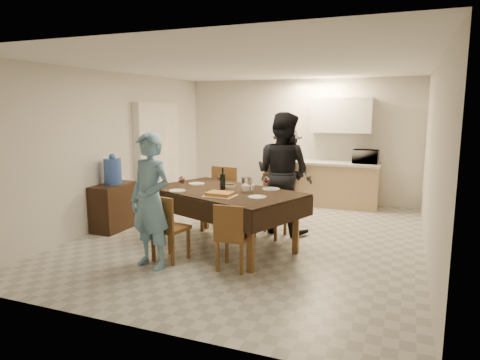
% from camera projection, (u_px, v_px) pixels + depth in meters
% --- Properties ---
extents(floor, '(5.00, 6.00, 0.02)m').
position_uv_depth(floor, '(252.00, 237.00, 6.67)').
color(floor, '#B4B4AF').
rests_on(floor, ground).
extents(ceiling, '(5.00, 6.00, 0.02)m').
position_uv_depth(ceiling, '(252.00, 66.00, 6.24)').
color(ceiling, white).
rests_on(ceiling, wall_back).
extents(wall_back, '(5.00, 0.02, 2.60)m').
position_uv_depth(wall_back, '(299.00, 141.00, 9.21)').
color(wall_back, beige).
rests_on(wall_back, floor).
extents(wall_front, '(5.00, 0.02, 2.60)m').
position_uv_depth(wall_front, '(134.00, 189.00, 3.70)').
color(wall_front, beige).
rests_on(wall_front, floor).
extents(wall_left, '(0.02, 6.00, 2.60)m').
position_uv_depth(wall_left, '(116.00, 149.00, 7.36)').
color(wall_left, beige).
rests_on(wall_left, floor).
extents(wall_right, '(0.02, 6.00, 2.60)m').
position_uv_depth(wall_right, '(433.00, 162.00, 5.55)').
color(wall_right, beige).
rests_on(wall_right, floor).
extents(stub_partition, '(0.15, 1.40, 2.10)m').
position_uv_depth(stub_partition, '(158.00, 156.00, 8.47)').
color(stub_partition, white).
rests_on(stub_partition, floor).
extents(kitchen_base_cabinet, '(2.20, 0.60, 0.86)m').
position_uv_depth(kitchen_base_cabinet, '(323.00, 185.00, 8.84)').
color(kitchen_base_cabinet, '#A28361').
rests_on(kitchen_base_cabinet, floor).
extents(kitchen_worktop, '(2.24, 0.64, 0.05)m').
position_uv_depth(kitchen_worktop, '(324.00, 163.00, 8.76)').
color(kitchen_worktop, beige).
rests_on(kitchen_worktop, kitchen_base_cabinet).
extents(upper_cabinet, '(1.20, 0.34, 0.70)m').
position_uv_depth(upper_cabinet, '(342.00, 115.00, 8.62)').
color(upper_cabinet, silver).
rests_on(upper_cabinet, wall_back).
extents(dining_table, '(2.45, 1.95, 0.84)m').
position_uv_depth(dining_table, '(225.00, 193.00, 6.09)').
color(dining_table, black).
rests_on(dining_table, floor).
extents(chair_near_left, '(0.47, 0.47, 0.48)m').
position_uv_depth(chair_near_left, '(167.00, 222.00, 5.53)').
color(chair_near_left, brown).
rests_on(chair_near_left, floor).
extents(chair_near_right, '(0.40, 0.40, 0.46)m').
position_uv_depth(chair_near_right, '(231.00, 231.00, 5.21)').
color(chair_near_right, brown).
rests_on(chair_near_right, floor).
extents(chair_far_left, '(0.52, 0.52, 0.56)m').
position_uv_depth(chair_far_left, '(215.00, 194.00, 6.88)').
color(chair_far_left, brown).
rests_on(chair_far_left, floor).
extents(chair_far_right, '(0.50, 0.50, 0.52)m').
position_uv_depth(chair_far_right, '(269.00, 201.00, 6.56)').
color(chair_far_right, brown).
rests_on(chair_far_right, floor).
extents(console, '(0.41, 0.82, 0.76)m').
position_uv_depth(console, '(115.00, 207.00, 7.08)').
color(console, black).
rests_on(console, floor).
extents(water_jug, '(0.28, 0.28, 0.42)m').
position_uv_depth(water_jug, '(113.00, 171.00, 6.98)').
color(water_jug, '#3B60C2').
rests_on(water_jug, console).
extents(wine_bottle, '(0.08, 0.08, 0.32)m').
position_uv_depth(wine_bottle, '(223.00, 179.00, 6.12)').
color(wine_bottle, black).
rests_on(wine_bottle, dining_table).
extents(water_pitcher, '(0.14, 0.14, 0.22)m').
position_uv_depth(water_pitcher, '(246.00, 185.00, 5.89)').
color(water_pitcher, white).
rests_on(water_pitcher, dining_table).
extents(savoury_tart, '(0.41, 0.32, 0.05)m').
position_uv_depth(savoury_tart, '(220.00, 194.00, 5.69)').
color(savoury_tart, '#BE7C37').
rests_on(savoury_tart, dining_table).
extents(salad_bowl, '(0.18, 0.18, 0.07)m').
position_uv_depth(salad_bowl, '(249.00, 187.00, 6.13)').
color(salad_bowl, silver).
rests_on(salad_bowl, dining_table).
extents(mushroom_dish, '(0.19, 0.19, 0.03)m').
position_uv_depth(mushroom_dish, '(229.00, 186.00, 6.35)').
color(mushroom_dish, silver).
rests_on(mushroom_dish, dining_table).
extents(wine_glass_a, '(0.09, 0.09, 0.21)m').
position_uv_depth(wine_glass_a, '(182.00, 184.00, 6.03)').
color(wine_glass_a, white).
rests_on(wine_glass_a, dining_table).
extents(wine_glass_b, '(0.09, 0.09, 0.20)m').
position_uv_depth(wine_glass_b, '(267.00, 183.00, 6.09)').
color(wine_glass_b, white).
rests_on(wine_glass_b, dining_table).
extents(wine_glass_c, '(0.08, 0.08, 0.17)m').
position_uv_depth(wine_glass_c, '(220.00, 180.00, 6.41)').
color(wine_glass_c, white).
rests_on(wine_glass_c, dining_table).
extents(plate_near_left, '(0.23, 0.23, 0.01)m').
position_uv_depth(plate_near_left, '(177.00, 191.00, 6.02)').
color(plate_near_left, silver).
rests_on(plate_near_left, dining_table).
extents(plate_near_right, '(0.25, 0.25, 0.01)m').
position_uv_depth(plate_near_right, '(257.00, 197.00, 5.59)').
color(plate_near_right, silver).
rests_on(plate_near_right, dining_table).
extents(plate_far_left, '(0.24, 0.24, 0.01)m').
position_uv_depth(plate_far_left, '(197.00, 184.00, 6.57)').
color(plate_far_left, silver).
rests_on(plate_far_left, dining_table).
extents(plate_far_right, '(0.25, 0.25, 0.01)m').
position_uv_depth(plate_far_right, '(271.00, 189.00, 6.14)').
color(plate_far_right, silver).
rests_on(plate_far_right, dining_table).
extents(microwave, '(0.49, 0.33, 0.27)m').
position_uv_depth(microwave, '(366.00, 157.00, 8.44)').
color(microwave, silver).
rests_on(microwave, kitchen_worktop).
extents(person_near, '(0.70, 0.54, 1.71)m').
position_uv_depth(person_near, '(150.00, 201.00, 5.31)').
color(person_near, '#6494B6').
rests_on(person_near, floor).
extents(person_far, '(1.10, 0.95, 1.93)m').
position_uv_depth(person_far, '(282.00, 173.00, 6.82)').
color(person_far, black).
rests_on(person_far, floor).
extents(person_kitchen, '(1.04, 0.60, 1.62)m').
position_uv_depth(person_kitchen, '(287.00, 168.00, 8.60)').
color(person_kitchen, black).
rests_on(person_kitchen, floor).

